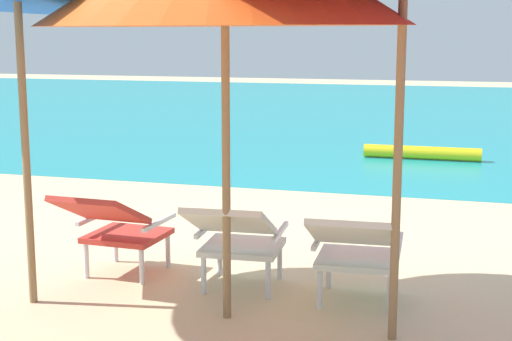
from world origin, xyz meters
name	(u,v)px	position (x,y,z in m)	size (l,w,h in m)	color
ground_plane	(344,178)	(0.00, 4.00, 0.00)	(40.00, 40.00, 0.00)	beige
ocean_band	(407,112)	(0.00, 12.10, 0.00)	(40.00, 18.00, 0.01)	teal
swim_buoy	(422,153)	(0.79, 5.69, 0.10)	(0.18, 0.18, 1.60)	yellow
lounge_chair_left	(115,224)	(-0.89, -0.27, 0.40)	(0.58, 0.90, 0.68)	red
lounge_chair_center	(237,236)	(0.03, -0.33, 0.40)	(0.60, 0.91, 0.68)	silver
lounge_chair_right	(356,248)	(0.83, -0.39, 0.40)	(0.58, 0.90, 0.68)	silver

